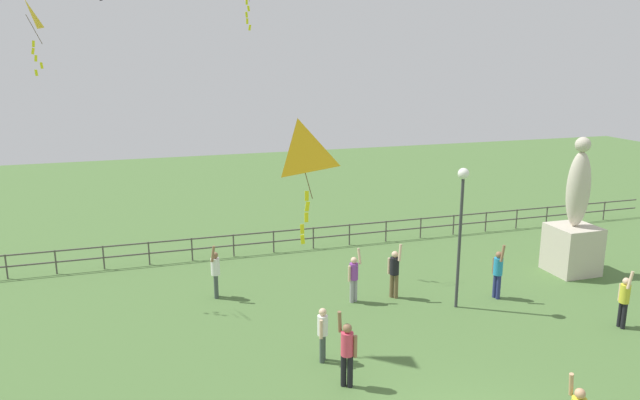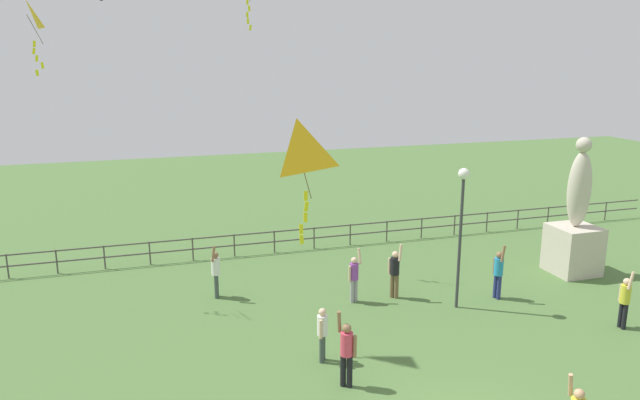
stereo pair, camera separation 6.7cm
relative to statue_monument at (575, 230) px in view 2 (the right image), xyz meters
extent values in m
cube|color=beige|center=(0.00, 0.00, -0.75)|extent=(1.63, 1.63, 1.84)
ellipsoid|color=beige|center=(0.00, 0.00, 1.59)|extent=(0.90, 0.76, 2.85)
sphere|color=beige|center=(0.00, 0.00, 3.26)|extent=(0.56, 0.56, 0.56)
cylinder|color=#38383D|center=(-5.86, -1.60, 0.50)|extent=(0.10, 0.10, 4.35)
sphere|color=white|center=(-5.86, -1.60, 2.83)|extent=(0.36, 0.36, 0.36)
cylinder|color=brown|center=(-7.44, -0.31, -1.25)|extent=(0.14, 0.14, 0.85)
cylinder|color=brown|center=(-7.55, -0.19, -1.25)|extent=(0.14, 0.14, 0.85)
cylinder|color=black|center=(-7.50, -0.25, -0.53)|extent=(0.31, 0.31, 0.60)
sphere|color=beige|center=(-7.50, -0.25, -0.11)|extent=(0.23, 0.23, 0.23)
cylinder|color=beige|center=(-7.40, -0.44, 0.01)|extent=(0.21, 0.20, 0.58)
cylinder|color=beige|center=(-7.63, -0.09, -0.56)|extent=(0.09, 0.09, 0.57)
cylinder|color=#99999E|center=(-8.88, -0.15, -1.27)|extent=(0.14, 0.14, 0.80)
cylinder|color=#99999E|center=(-9.02, -0.20, -1.27)|extent=(0.14, 0.14, 0.80)
cylinder|color=purple|center=(-8.95, -0.18, -0.58)|extent=(0.29, 0.29, 0.57)
sphere|color=beige|center=(-8.95, -0.18, -0.19)|extent=(0.22, 0.22, 0.22)
cylinder|color=beige|center=(-8.75, -0.15, -0.08)|extent=(0.15, 0.21, 0.55)
cylinder|color=beige|center=(-9.13, -0.25, -0.62)|extent=(0.09, 0.09, 0.54)
cylinder|color=black|center=(-1.83, -4.56, -1.26)|extent=(0.14, 0.14, 0.82)
cylinder|color=black|center=(-1.82, -4.40, -1.26)|extent=(0.14, 0.14, 0.82)
cylinder|color=gold|center=(-1.82, -4.48, -0.56)|extent=(0.30, 0.30, 0.58)
sphere|color=beige|center=(-1.82, -4.48, -0.17)|extent=(0.22, 0.22, 0.22)
cylinder|color=beige|center=(-1.88, -4.67, -0.05)|extent=(0.20, 0.10, 0.56)
cylinder|color=beige|center=(-1.81, -4.28, -0.60)|extent=(0.09, 0.09, 0.55)
cylinder|color=#3F4C47|center=(-11.21, -3.77, -1.28)|extent=(0.13, 0.13, 0.78)
cylinder|color=#3F4C47|center=(-11.13, -3.64, -1.28)|extent=(0.13, 0.13, 0.78)
cylinder|color=white|center=(-11.17, -3.70, -0.61)|extent=(0.29, 0.29, 0.55)
sphere|color=beige|center=(-11.17, -3.70, -0.23)|extent=(0.21, 0.21, 0.21)
cylinder|color=beige|center=(-11.27, -3.87, -0.65)|extent=(0.09, 0.09, 0.52)
cylinder|color=beige|center=(-11.07, -3.54, -0.65)|extent=(0.09, 0.09, 0.52)
sphere|color=tan|center=(-7.44, -9.10, -0.18)|extent=(0.22, 0.22, 0.22)
cylinder|color=tan|center=(-7.51, -8.91, -0.07)|extent=(0.23, 0.20, 0.55)
cylinder|color=black|center=(-11.05, -5.05, -1.24)|extent=(0.15, 0.15, 0.86)
cylinder|color=black|center=(-10.91, -5.15, -1.24)|extent=(0.15, 0.15, 0.86)
cylinder|color=#D83F59|center=(-10.98, -5.10, -0.50)|extent=(0.32, 0.32, 0.61)
sphere|color=#8C6647|center=(-10.98, -5.10, -0.08)|extent=(0.23, 0.23, 0.23)
cylinder|color=#8C6647|center=(-11.12, -4.94, 0.04)|extent=(0.18, 0.20, 0.59)
cylinder|color=#8C6647|center=(-10.81, -5.22, -0.54)|extent=(0.09, 0.09, 0.58)
cylinder|color=navy|center=(-4.15, -1.43, -1.25)|extent=(0.14, 0.14, 0.85)
cylinder|color=navy|center=(-4.18, -1.27, -1.25)|extent=(0.14, 0.14, 0.85)
cylinder|color=#268CBF|center=(-4.16, -1.35, -0.52)|extent=(0.31, 0.31, 0.60)
sphere|color=#8C6647|center=(-4.16, -1.35, -0.11)|extent=(0.23, 0.23, 0.23)
cylinder|color=#8C6647|center=(-4.18, -1.56, 0.01)|extent=(0.20, 0.12, 0.58)
cylinder|color=#8C6647|center=(-4.20, -1.14, -0.56)|extent=(0.09, 0.09, 0.57)
cylinder|color=#3F4C47|center=(-13.33, 1.51, -1.26)|extent=(0.14, 0.14, 0.83)
cylinder|color=#3F4C47|center=(-13.30, 1.67, -1.26)|extent=(0.14, 0.14, 0.83)
cylinder|color=white|center=(-13.32, 1.59, -0.55)|extent=(0.30, 0.30, 0.59)
sphere|color=#8C6647|center=(-13.32, 1.59, -0.14)|extent=(0.22, 0.22, 0.22)
cylinder|color=#8C6647|center=(-13.40, 1.40, -0.03)|extent=(0.19, 0.12, 0.56)
cylinder|color=#8C6647|center=(-13.28, 1.79, -0.58)|extent=(0.09, 0.09, 0.56)
cube|color=yellow|center=(-11.48, 4.24, 8.28)|extent=(0.08, 0.02, 0.20)
cube|color=yellow|center=(-11.41, 4.27, 8.06)|extent=(0.11, 0.05, 0.21)
cube|color=yellow|center=(-11.50, 4.23, 7.84)|extent=(0.10, 0.05, 0.20)
cube|color=yellow|center=(-11.48, 4.24, 7.62)|extent=(0.08, 0.01, 0.20)
cube|color=yellow|center=(-11.38, 4.29, 7.40)|extent=(0.11, 0.04, 0.21)
pyramid|color=yellow|center=(-18.54, 3.14, 7.66)|extent=(0.62, 0.91, 0.88)
cylinder|color=#4C381E|center=(-18.36, 3.19, 7.22)|extent=(0.39, 0.13, 0.89)
cube|color=yellow|center=(-18.42, 3.16, 6.79)|extent=(0.10, 0.02, 0.21)
cube|color=yellow|center=(-18.45, 3.15, 6.57)|extent=(0.12, 0.05, 0.21)
cube|color=yellow|center=(-18.40, 3.17, 6.35)|extent=(0.10, 0.02, 0.21)
cube|color=yellow|center=(-18.26, 3.24, 6.13)|extent=(0.10, 0.02, 0.21)
cube|color=yellow|center=(-18.43, 3.16, 5.91)|extent=(0.09, 0.05, 0.20)
pyramid|color=yellow|center=(-12.60, -6.53, 4.72)|extent=(1.22, 0.92, 1.01)
cylinder|color=#4C381E|center=(-12.50, -6.71, 4.22)|extent=(0.21, 0.38, 1.01)
cube|color=yellow|center=(-12.46, -6.69, 3.73)|extent=(0.09, 0.03, 0.20)
cube|color=yellow|center=(-12.45, -6.68, 3.51)|extent=(0.11, 0.02, 0.21)
cube|color=yellow|center=(-12.47, -6.70, 3.29)|extent=(0.09, 0.04, 0.20)
cube|color=yellow|center=(-12.58, -6.75, 3.07)|extent=(0.08, 0.03, 0.20)
cube|color=yellow|center=(-12.57, -6.74, 2.85)|extent=(0.10, 0.02, 0.21)
cylinder|color=#4C4742|center=(-20.50, 5.69, -1.20)|extent=(0.06, 0.06, 0.95)
cylinder|color=#4C4742|center=(-18.80, 5.69, -1.20)|extent=(0.06, 0.06, 0.95)
cylinder|color=#4C4742|center=(-17.09, 5.69, -1.20)|extent=(0.06, 0.06, 0.95)
cylinder|color=#4C4742|center=(-15.39, 5.69, -1.20)|extent=(0.06, 0.06, 0.95)
cylinder|color=#4C4742|center=(-13.71, 5.69, -1.20)|extent=(0.06, 0.06, 0.95)
cylinder|color=#4C4742|center=(-12.03, 5.69, -1.20)|extent=(0.06, 0.06, 0.95)
cylinder|color=#4C4742|center=(-10.33, 5.69, -1.20)|extent=(0.06, 0.06, 0.95)
cylinder|color=#4C4742|center=(-8.59, 5.69, -1.20)|extent=(0.06, 0.06, 0.95)
cylinder|color=#4C4742|center=(-6.94, 5.69, -1.20)|extent=(0.06, 0.06, 0.95)
cylinder|color=#4C4742|center=(-5.20, 5.69, -1.20)|extent=(0.06, 0.06, 0.95)
cylinder|color=#4C4742|center=(-3.49, 5.69, -1.20)|extent=(0.06, 0.06, 0.95)
cylinder|color=#4C4742|center=(-1.81, 5.69, -1.20)|extent=(0.06, 0.06, 0.95)
cylinder|color=#4C4742|center=(-0.10, 5.69, -1.20)|extent=(0.06, 0.06, 0.95)
cylinder|color=#4C4742|center=(1.58, 5.69, -1.20)|extent=(0.06, 0.06, 0.95)
cylinder|color=#4C4742|center=(3.30, 5.69, -1.20)|extent=(0.06, 0.06, 0.95)
cylinder|color=#4C4742|center=(5.02, 5.69, -1.20)|extent=(0.06, 0.06, 0.95)
cylinder|color=#4C4742|center=(6.73, 5.69, -1.20)|extent=(0.06, 0.06, 0.95)
cube|color=#4C4742|center=(-9.32, 5.69, -0.76)|extent=(36.00, 0.05, 0.05)
cube|color=#4C4742|center=(-9.32, 5.69, -1.20)|extent=(36.00, 0.05, 0.05)
camera|label=1|loc=(-15.70, -17.84, 6.47)|focal=33.66mm
camera|label=2|loc=(-15.63, -17.86, 6.47)|focal=33.66mm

